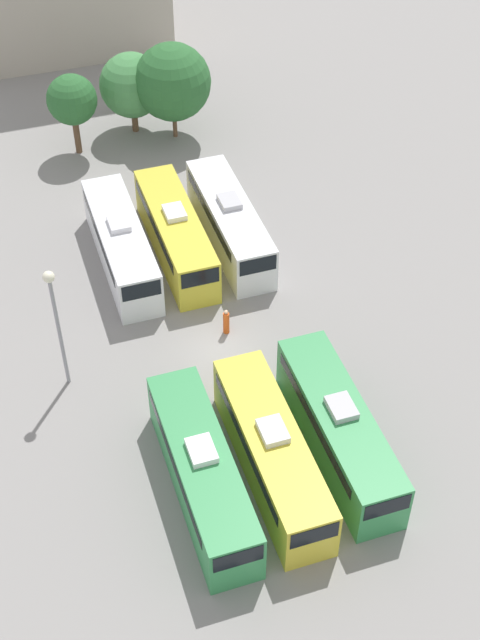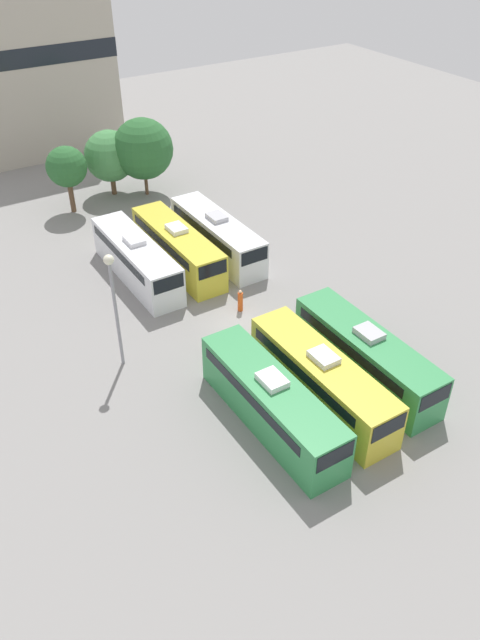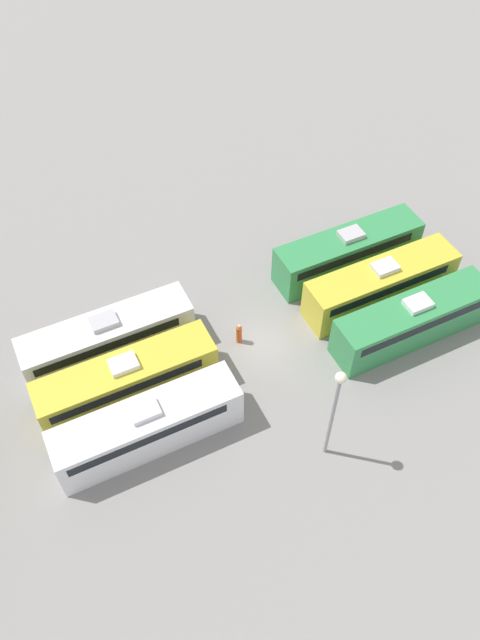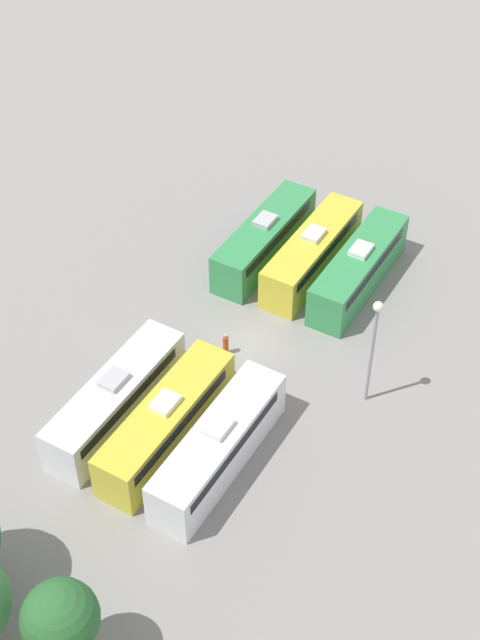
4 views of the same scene
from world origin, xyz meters
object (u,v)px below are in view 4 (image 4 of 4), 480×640
object	(u,v)px
bus_0	(359,268)
tree_0	(60,619)
light_pole	(374,336)
bus_5	(116,398)
bus_3	(219,446)
bus_4	(166,421)
bus_1	(312,252)
bus_2	(264,238)
worker_person	(226,345)

from	to	relation	value
bus_0	tree_0	size ratio (longest dim) A/B	1.80
bus_0	light_pole	xyz separation A→B (m)	(-4.82, 9.12, 3.59)
bus_0	bus_5	world-z (taller)	same
bus_3	bus_4	size ratio (longest dim) A/B	1.00
bus_4	light_pole	world-z (taller)	light_pole
bus_0	bus_3	bearing A→B (deg)	89.43
bus_3	tree_0	xyz separation A→B (m)	(-0.19, 13.32, 2.51)
bus_1	light_pole	world-z (taller)	light_pole
bus_2	bus_4	world-z (taller)	same
bus_2	tree_0	xyz separation A→B (m)	(-7.06, 30.73, 2.51)
bus_4	light_pole	bearing A→B (deg)	-134.15
bus_5	worker_person	bearing A→B (deg)	-109.24
light_pole	bus_1	bearing A→B (deg)	-47.61
bus_2	tree_0	distance (m)	31.63
bus_2	bus_3	size ratio (longest dim) A/B	1.00
bus_1	bus_4	world-z (taller)	same
bus_3	worker_person	size ratio (longest dim) A/B	6.40
worker_person	light_pole	size ratio (longest dim) A/B	0.22
bus_4	bus_1	bearing A→B (deg)	-90.41
bus_3	worker_person	distance (m)	8.83
tree_0	bus_0	bearing A→B (deg)	-89.98
bus_1	bus_5	xyz separation A→B (m)	(3.61, 17.75, 0.00)
bus_1	bus_0	bearing A→B (deg)	-179.17
bus_3	light_pole	xyz separation A→B (m)	(-4.99, -8.66, 3.59)
bus_4	tree_0	world-z (taller)	tree_0
bus_3	bus_2	bearing A→B (deg)	-68.45
bus_1	bus_4	distance (m)	17.74
bus_4	bus_5	xyz separation A→B (m)	(3.48, 0.01, 0.00)
bus_4	tree_0	xyz separation A→B (m)	(-3.61, 13.31, 2.51)
bus_2	bus_4	xyz separation A→B (m)	(-3.46, 17.42, 0.00)
bus_1	tree_0	bearing A→B (deg)	96.39
bus_2	bus_5	distance (m)	17.43
bus_0	tree_0	world-z (taller)	tree_0
bus_3	light_pole	size ratio (longest dim) A/B	1.38
bus_5	bus_1	bearing A→B (deg)	-101.49
bus_4	tree_0	bearing A→B (deg)	105.16
tree_0	worker_person	bearing A→B (deg)	-78.21
bus_2	bus_0	bearing A→B (deg)	-177.01
bus_0	tree_0	bearing A→B (deg)	90.02
worker_person	light_pole	xyz separation A→B (m)	(-9.19, -0.94, 4.47)
bus_4	light_pole	xyz separation A→B (m)	(-8.41, -8.66, 3.59)
light_pole	tree_0	distance (m)	22.52
bus_1	bus_4	size ratio (longest dim) A/B	1.00
bus_3	bus_1	bearing A→B (deg)	-79.48
worker_person	bus_2	bearing A→B (deg)	-74.59
bus_1	bus_2	world-z (taller)	same
bus_3	worker_person	xyz separation A→B (m)	(4.20, -7.71, -0.87)
bus_0	bus_5	size ratio (longest dim) A/B	1.00
bus_1	bus_3	xyz separation A→B (m)	(-3.29, 17.73, 0.00)
worker_person	light_pole	world-z (taller)	light_pole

